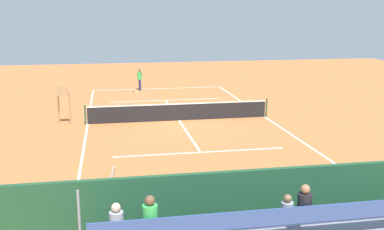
% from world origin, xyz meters
% --- Properties ---
extents(ground_plane, '(60.00, 60.00, 0.00)m').
position_xyz_m(ground_plane, '(0.00, 0.00, 0.00)').
color(ground_plane, '#C66B38').
extents(court_line_markings, '(10.10, 22.20, 0.01)m').
position_xyz_m(court_line_markings, '(0.00, -0.04, 0.00)').
color(court_line_markings, white).
rests_on(court_line_markings, ground).
extents(tennis_net, '(10.30, 0.10, 1.07)m').
position_xyz_m(tennis_net, '(0.00, 0.00, 0.50)').
color(tennis_net, black).
rests_on(tennis_net, ground).
extents(backdrop_wall, '(18.00, 0.16, 2.00)m').
position_xyz_m(backdrop_wall, '(0.00, 14.00, 1.00)').
color(backdrop_wall, '#1E4C2D').
rests_on(backdrop_wall, ground).
extents(umpire_chair, '(0.67, 0.67, 2.14)m').
position_xyz_m(umpire_chair, '(6.20, -0.24, 1.31)').
color(umpire_chair, '#A88456').
rests_on(umpire_chair, ground).
extents(courtside_bench, '(1.80, 0.40, 0.93)m').
position_xyz_m(courtside_bench, '(-2.70, 13.27, 0.56)').
color(courtside_bench, '#9E754C').
rests_on(courtside_bench, ground).
extents(equipment_bag, '(0.90, 0.36, 0.36)m').
position_xyz_m(equipment_bag, '(-0.83, 13.40, 0.18)').
color(equipment_bag, '#B22D2D').
rests_on(equipment_bag, ground).
extents(tennis_player, '(0.43, 0.55, 1.93)m').
position_xyz_m(tennis_player, '(1.43, -10.42, 1.02)').
color(tennis_player, navy).
rests_on(tennis_player, ground).
extents(tennis_racket, '(0.53, 0.49, 0.03)m').
position_xyz_m(tennis_racket, '(1.75, -9.68, 0.01)').
color(tennis_racket, black).
rests_on(tennis_racket, ground).
extents(tennis_ball_near, '(0.07, 0.07, 0.07)m').
position_xyz_m(tennis_ball_near, '(2.46, -6.54, 0.03)').
color(tennis_ball_near, '#CCDB33').
rests_on(tennis_ball_near, ground).
extents(tennis_ball_far, '(0.07, 0.07, 0.07)m').
position_xyz_m(tennis_ball_far, '(-0.25, -9.37, 0.03)').
color(tennis_ball_far, '#CCDB33').
rests_on(tennis_ball_far, ground).
extents(line_judge, '(0.41, 0.55, 1.93)m').
position_xyz_m(line_judge, '(3.77, 13.12, 1.02)').
color(line_judge, '#232328').
rests_on(line_judge, ground).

